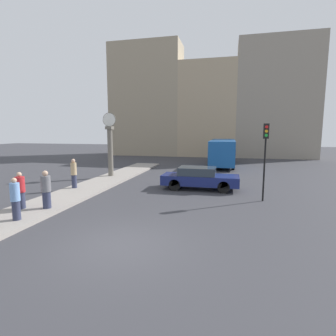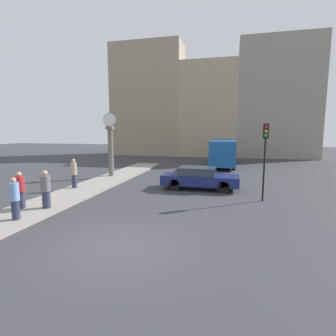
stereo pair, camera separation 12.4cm
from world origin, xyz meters
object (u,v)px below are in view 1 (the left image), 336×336
street_clock (110,146)px  pedestrian_blue_stripe (15,199)px  pedestrian_grey_jacket (46,190)px  pedestrian_tan_coat (74,173)px  traffic_light_far (265,146)px  bus_distant (223,151)px  pedestrian_red_top (20,191)px  sedan_car (199,178)px

street_clock → pedestrian_blue_stripe: (0.93, -10.38, -1.48)m
pedestrian_grey_jacket → pedestrian_tan_coat: bearing=107.0°
traffic_light_far → pedestrian_blue_stripe: bearing=-149.6°
bus_distant → pedestrian_tan_coat: bearing=-121.5°
street_clock → pedestrian_grey_jacket: street_clock is taller
street_clock → pedestrian_red_top: bearing=-90.5°
street_clock → pedestrian_blue_stripe: street_clock is taller
bus_distant → pedestrian_red_top: 20.24m
sedan_car → pedestrian_red_top: pedestrian_red_top is taller
sedan_car → bus_distant: bearing=84.7°
traffic_light_far → pedestrian_tan_coat: size_ratio=2.23×
street_clock → pedestrian_grey_jacket: 8.90m
sedan_car → pedestrian_tan_coat: (-7.46, -2.05, 0.33)m
pedestrian_blue_stripe → pedestrian_red_top: 1.68m
traffic_light_far → sedan_car: bearing=149.8°
pedestrian_red_top → pedestrian_blue_stripe: bearing=-53.1°
street_clock → traffic_light_far: bearing=-23.2°
street_clock → pedestrian_tan_coat: bearing=-93.1°
street_clock → pedestrian_tan_coat: 4.83m
traffic_light_far → pedestrian_grey_jacket: (-9.74, -4.10, -1.85)m
sedan_car → pedestrian_grey_jacket: bearing=-135.2°
traffic_light_far → pedestrian_red_top: traffic_light_far is taller
traffic_light_far → pedestrian_red_top: 11.85m
sedan_car → traffic_light_far: (3.54, -2.06, 2.13)m
sedan_car → pedestrian_blue_stripe: 10.04m
sedan_car → pedestrian_blue_stripe: bearing=-128.8°
traffic_light_far → pedestrian_red_top: bearing=-157.8°
bus_distant → street_clock: (-8.31, -9.38, 0.92)m
pedestrian_tan_coat → pedestrian_red_top: pedestrian_tan_coat is taller
bus_distant → pedestrian_grey_jacket: bus_distant is taller
pedestrian_blue_stripe → bus_distant: bearing=69.5°
pedestrian_tan_coat → pedestrian_red_top: 4.43m
pedestrian_tan_coat → pedestrian_grey_jacket: pedestrian_tan_coat is taller
pedestrian_blue_stripe → pedestrian_red_top: bearing=126.9°
sedan_car → pedestrian_red_top: bearing=-138.4°
traffic_light_far → pedestrian_red_top: size_ratio=2.41×
pedestrian_blue_stripe → pedestrian_red_top: pedestrian_blue_stripe is taller
pedestrian_tan_coat → street_clock: bearing=86.9°
bus_distant → pedestrian_grey_jacket: (-7.30, -18.10, -0.55)m
pedestrian_blue_stripe → pedestrian_red_top: size_ratio=1.01×
bus_distant → traffic_light_far: size_ratio=2.25×
street_clock → pedestrian_red_top: (-0.08, -9.03, -1.50)m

